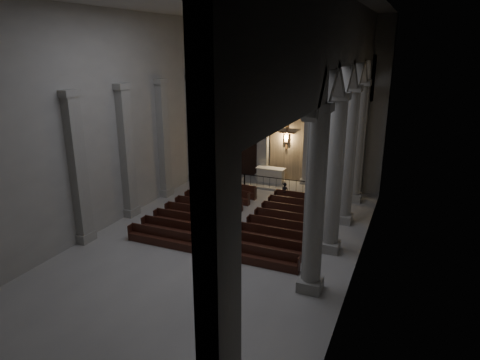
{
  "coord_description": "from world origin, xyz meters",
  "views": [
    {
      "loc": [
        9.03,
        -18.56,
        10.05
      ],
      "look_at": [
        -0.1,
        3.0,
        2.67
      ],
      "focal_mm": 32.0,
      "sensor_mm": 36.0,
      "label": 1
    }
  ],
  "objects_px": {
    "candle_stand_left": "(236,183)",
    "altar_rail": "(276,182)",
    "candle_stand_right": "(311,189)",
    "pews": "(241,219)",
    "worshipper": "(285,193)",
    "altar": "(271,175)"
  },
  "relations": [
    {
      "from": "candle_stand_right",
      "to": "worshipper",
      "type": "relative_size",
      "value": 1.04
    },
    {
      "from": "pews",
      "to": "candle_stand_right",
      "type": "bearing_deg",
      "value": 69.95
    },
    {
      "from": "altar_rail",
      "to": "candle_stand_right",
      "type": "bearing_deg",
      "value": 6.35
    },
    {
      "from": "candle_stand_left",
      "to": "altar",
      "type": "bearing_deg",
      "value": 43.18
    },
    {
      "from": "altar_rail",
      "to": "pews",
      "type": "height_order",
      "value": "altar_rail"
    },
    {
      "from": "candle_stand_right",
      "to": "pews",
      "type": "relative_size",
      "value": 0.15
    },
    {
      "from": "altar_rail",
      "to": "candle_stand_right",
      "type": "relative_size",
      "value": 3.55
    },
    {
      "from": "candle_stand_left",
      "to": "candle_stand_right",
      "type": "distance_m",
      "value": 5.47
    },
    {
      "from": "pews",
      "to": "worshipper",
      "type": "distance_m",
      "value": 4.67
    },
    {
      "from": "candle_stand_left",
      "to": "altar_rail",
      "type": "bearing_deg",
      "value": 9.07
    },
    {
      "from": "worshipper",
      "to": "candle_stand_left",
      "type": "bearing_deg",
      "value": 170.85
    },
    {
      "from": "candle_stand_left",
      "to": "candle_stand_right",
      "type": "xyz_separation_m",
      "value": [
        5.42,
        0.75,
        0.01
      ]
    },
    {
      "from": "altar_rail",
      "to": "candle_stand_right",
      "type": "height_order",
      "value": "candle_stand_right"
    },
    {
      "from": "candle_stand_right",
      "to": "pews",
      "type": "xyz_separation_m",
      "value": [
        -2.5,
        -6.84,
        -0.09
      ]
    },
    {
      "from": "candle_stand_right",
      "to": "pews",
      "type": "distance_m",
      "value": 7.28
    },
    {
      "from": "candle_stand_right",
      "to": "pews",
      "type": "height_order",
      "value": "candle_stand_right"
    },
    {
      "from": "candle_stand_left",
      "to": "pews",
      "type": "xyz_separation_m",
      "value": [
        2.93,
        -6.1,
        -0.08
      ]
    },
    {
      "from": "altar",
      "to": "pews",
      "type": "relative_size",
      "value": 0.23
    },
    {
      "from": "altar_rail",
      "to": "worshipper",
      "type": "bearing_deg",
      "value": -58.61
    },
    {
      "from": "candle_stand_right",
      "to": "worshipper",
      "type": "bearing_deg",
      "value": -117.22
    },
    {
      "from": "altar_rail",
      "to": "candle_stand_left",
      "type": "height_order",
      "value": "candle_stand_left"
    },
    {
      "from": "altar_rail",
      "to": "pews",
      "type": "xyz_separation_m",
      "value": [
        0.0,
        -6.56,
        -0.37
      ]
    }
  ]
}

